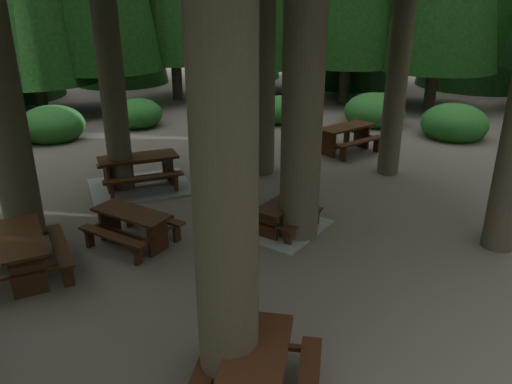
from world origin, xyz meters
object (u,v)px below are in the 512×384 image
picnic_table_b (23,249)px  picnic_table_e (254,379)px  picnic_table_c (140,176)px  picnic_table_f (132,223)px  picnic_table_a (282,221)px  picnic_table_d (346,135)px

picnic_table_b → picnic_table_e: picnic_table_e is taller
picnic_table_c → picnic_table_f: 3.34m
picnic_table_a → picnic_table_f: size_ratio=1.13×
picnic_table_d → picnic_table_f: (-8.26, -2.52, -0.08)m
picnic_table_b → picnic_table_c: (3.44, 3.18, -0.23)m
picnic_table_e → picnic_table_c: bearing=31.1°
picnic_table_d → picnic_table_e: picnic_table_d is taller
picnic_table_e → picnic_table_a: bearing=2.8°
picnic_table_a → picnic_table_c: (-1.73, 4.21, 0.11)m
picnic_table_b → picnic_table_d: (10.39, 2.62, 0.03)m
picnic_table_b → picnic_table_f: picnic_table_b is taller
picnic_table_b → picnic_table_e: 5.44m
picnic_table_a → picnic_table_e: 5.35m
picnic_table_b → picnic_table_e: size_ratio=0.81×
picnic_table_f → picnic_table_d: bearing=81.9°
picnic_table_d → picnic_table_f: size_ratio=0.99×
picnic_table_c → picnic_table_f: size_ratio=1.39×
picnic_table_d → picnic_table_e: bearing=-142.3°
picnic_table_d → picnic_table_b: bearing=-170.2°
picnic_table_b → picnic_table_f: size_ratio=0.94×
picnic_table_e → picnic_table_d: bearing=-5.5°
picnic_table_a → picnic_table_d: picnic_table_d is taller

